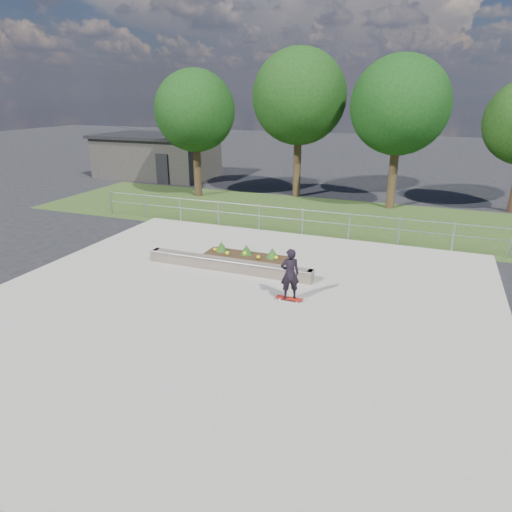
{
  "coord_description": "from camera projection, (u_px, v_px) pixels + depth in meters",
  "views": [
    {
      "loc": [
        5.02,
        -10.83,
        5.87
      ],
      "look_at": [
        0.2,
        1.5,
        1.1
      ],
      "focal_mm": 32.0,
      "sensor_mm": 36.0,
      "label": 1
    }
  ],
  "objects": [
    {
      "name": "fence",
      "position": [
        303.0,
        218.0,
        19.51
      ],
      "size": [
        20.06,
        0.06,
        1.2
      ],
      "color": "gray",
      "rests_on": "ground"
    },
    {
      "name": "grass_verge",
      "position": [
        321.0,
        216.0,
        22.83
      ],
      "size": [
        30.0,
        8.0,
        0.02
      ],
      "primitive_type": "cube",
      "color": "#2D441B",
      "rests_on": "ground"
    },
    {
      "name": "planter_bed",
      "position": [
        244.0,
        258.0,
        16.44
      ],
      "size": [
        3.0,
        1.2,
        0.61
      ],
      "color": "black",
      "rests_on": "concrete_slab"
    },
    {
      "name": "skateboarder",
      "position": [
        290.0,
        274.0,
        13.2
      ],
      "size": [
        0.8,
        0.59,
        1.62
      ],
      "color": "white",
      "rests_on": "concrete_slab"
    },
    {
      "name": "grind_ledge",
      "position": [
        228.0,
        265.0,
        15.69
      ],
      "size": [
        6.0,
        0.44,
        0.43
      ],
      "color": "brown",
      "rests_on": "concrete_slab"
    },
    {
      "name": "tree_mid_left",
      "position": [
        299.0,
        97.0,
        25.3
      ],
      "size": [
        5.25,
        5.25,
        8.25
      ],
      "color": "#322314",
      "rests_on": "ground"
    },
    {
      "name": "tree_mid_right",
      "position": [
        400.0,
        106.0,
        22.67
      ],
      "size": [
        4.9,
        4.9,
        7.7
      ],
      "color": "#342515",
      "rests_on": "ground"
    },
    {
      "name": "building",
      "position": [
        157.0,
        155.0,
        33.25
      ],
      "size": [
        8.4,
        5.4,
        3.0
      ],
      "color": "#2C2A27",
      "rests_on": "ground"
    },
    {
      "name": "tree_far_left",
      "position": [
        195.0,
        111.0,
        25.68
      ],
      "size": [
        4.55,
        4.55,
        7.15
      ],
      "color": "#312013",
      "rests_on": "ground"
    },
    {
      "name": "ground",
      "position": [
        231.0,
        307.0,
        13.2
      ],
      "size": [
        120.0,
        120.0,
        0.0
      ],
      "primitive_type": "plane",
      "color": "black",
      "rests_on": "ground"
    },
    {
      "name": "concrete_slab",
      "position": [
        231.0,
        306.0,
        13.19
      ],
      "size": [
        15.0,
        15.0,
        0.06
      ],
      "primitive_type": "cube",
      "color": "#9E988C",
      "rests_on": "ground"
    }
  ]
}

